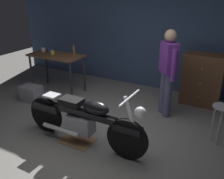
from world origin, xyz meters
TOP-DOWN VIEW (x-y plane):
  - ground_plane at (0.00, 0.00)m, footprint 12.00×12.00m
  - back_wall at (0.00, 2.80)m, footprint 8.00×0.12m
  - workbench at (-1.91, 1.44)m, footprint 1.30×0.64m
  - motorcycle at (-0.08, -0.15)m, footprint 2.19×0.60m
  - person_standing at (0.75, 1.46)m, footprint 0.41×0.47m
  - shop_stool at (1.81, 0.94)m, footprint 0.32×0.32m
  - wooden_dresser at (1.27, 2.30)m, footprint 0.80×0.47m
  - drip_tray at (-0.23, -0.14)m, footprint 0.56×0.40m
  - storage_bin at (-2.06, 0.69)m, footprint 0.44×0.32m
  - mug_blue_enamel at (-2.19, 1.54)m, footprint 0.13×0.09m
  - mug_yellow_tall at (-1.97, 1.39)m, footprint 0.11×0.08m
  - mug_white_ceramic at (-2.38, 1.53)m, footprint 0.12×0.08m
  - bottle at (-1.56, 1.67)m, footprint 0.06×0.06m

SIDE VIEW (x-z plane):
  - ground_plane at x=0.00m, z-range 0.00..0.00m
  - drip_tray at x=-0.23m, z-range 0.00..0.01m
  - storage_bin at x=-2.06m, z-range 0.00..0.34m
  - motorcycle at x=-0.08m, z-range -0.05..0.95m
  - shop_stool at x=1.81m, z-range 0.18..0.82m
  - wooden_dresser at x=1.27m, z-range 0.00..1.10m
  - workbench at x=-1.91m, z-range 0.34..1.24m
  - person_standing at x=0.75m, z-range 0.09..1.76m
  - mug_white_ceramic at x=-2.38m, z-range 0.90..1.00m
  - mug_yellow_tall at x=-1.97m, z-range 0.90..1.00m
  - mug_blue_enamel at x=-2.19m, z-range 0.90..1.01m
  - bottle at x=-1.56m, z-range 0.88..1.12m
  - back_wall at x=0.00m, z-range 0.00..3.10m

